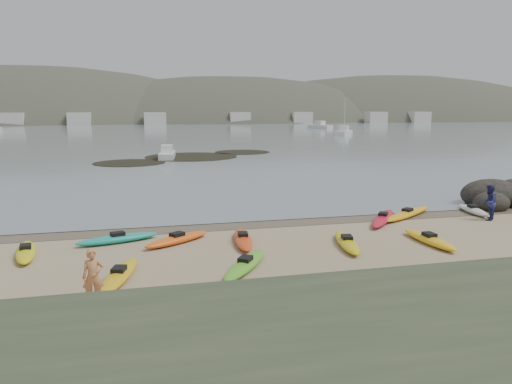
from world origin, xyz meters
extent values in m
plane|color=tan|center=(0.00, 0.00, 0.00)|extent=(600.00, 600.00, 0.00)
plane|color=brown|center=(0.00, -0.30, 0.00)|extent=(60.00, 60.00, 0.00)
plane|color=slate|center=(0.00, 300.00, 0.01)|extent=(1200.00, 1200.00, 0.00)
ellipsoid|color=silver|center=(11.76, -0.80, 0.17)|extent=(1.19, 3.02, 0.34)
ellipsoid|color=orange|center=(-4.13, -3.03, 0.17)|extent=(3.12, 2.50, 0.34)
ellipsoid|color=gold|center=(2.54, -5.17, 0.17)|extent=(1.44, 3.63, 0.34)
ellipsoid|color=yellow|center=(-9.88, -3.52, 0.17)|extent=(1.16, 3.26, 0.34)
ellipsoid|color=red|center=(6.13, -1.45, 0.17)|extent=(3.23, 3.88, 0.34)
ellipsoid|color=#FAA915|center=(7.86, -0.80, 0.17)|extent=(4.37, 3.26, 0.34)
ellipsoid|color=teal|center=(-6.54, -2.35, 0.17)|extent=(3.52, 1.67, 0.34)
ellipsoid|color=#5ABA25|center=(-2.13, -7.05, 0.17)|extent=(2.55, 3.41, 0.34)
ellipsoid|color=#DB4313|center=(-1.47, -3.68, 0.17)|extent=(1.15, 3.60, 0.34)
ellipsoid|color=gold|center=(-6.38, -7.15, 0.17)|extent=(1.64, 3.76, 0.34)
ellipsoid|color=yellow|center=(6.04, -5.59, 0.17)|extent=(0.80, 3.50, 0.34)
imported|color=tan|center=(-7.03, -9.02, 0.82)|extent=(0.61, 0.41, 1.63)
imported|color=navy|center=(11.41, -2.41, 0.90)|extent=(1.10, 1.09, 1.80)
ellipsoid|color=black|center=(14.41, 1.13, 0.27)|extent=(3.60, 2.80, 1.80)
ellipsoid|color=black|center=(13.41, -0.17, 0.18)|extent=(2.00, 1.80, 1.20)
cylinder|color=black|center=(-6.18, 28.51, 0.03)|extent=(7.25, 7.25, 0.04)
cylinder|color=black|center=(0.67, 33.52, 0.03)|extent=(10.54, 10.54, 0.04)
cylinder|color=black|center=(7.55, 37.82, 0.03)|extent=(6.98, 6.98, 0.04)
cube|color=silver|center=(-2.13, 32.33, 0.40)|extent=(2.27, 5.83, 0.80)
cube|color=silver|center=(36.54, 72.44, 0.51)|extent=(6.04, 7.09, 1.03)
cube|color=silver|center=(43.30, 103.59, 0.55)|extent=(4.91, 8.16, 1.11)
ellipsoid|color=#384235|center=(-45.00, 195.00, -18.00)|extent=(220.00, 120.00, 80.00)
ellipsoid|color=#384235|center=(35.00, 190.00, -15.30)|extent=(200.00, 110.00, 68.00)
ellipsoid|color=#384235|center=(120.00, 200.00, -17.10)|extent=(230.00, 130.00, 76.00)
cube|color=beige|center=(-42.00, 145.00, 2.00)|extent=(7.00, 5.00, 4.00)
cube|color=beige|center=(-18.00, 145.00, 2.00)|extent=(7.00, 5.00, 4.00)
cube|color=beige|center=(6.00, 145.00, 2.00)|extent=(7.00, 5.00, 4.00)
cube|color=beige|center=(30.00, 145.00, 2.00)|extent=(7.00, 5.00, 4.00)
cube|color=beige|center=(54.00, 145.00, 2.00)|extent=(7.00, 5.00, 4.00)
cube|color=beige|center=(78.00, 145.00, 2.00)|extent=(7.00, 5.00, 4.00)
cube|color=beige|center=(102.00, 145.00, 2.00)|extent=(7.00, 5.00, 4.00)
camera|label=1|loc=(-5.77, -23.37, 5.59)|focal=35.00mm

